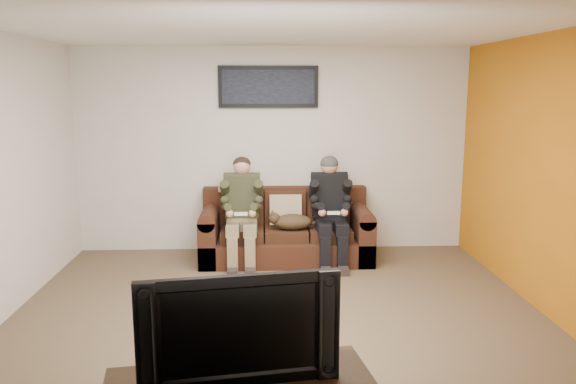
{
  "coord_description": "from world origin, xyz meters",
  "views": [
    {
      "loc": [
        -0.14,
        -4.92,
        2.1
      ],
      "look_at": [
        0.14,
        1.2,
        0.95
      ],
      "focal_mm": 35.0,
      "sensor_mm": 36.0,
      "label": 1
    }
  ],
  "objects_px": {
    "person_left": "(242,205)",
    "person_right": "(330,204)",
    "framed_poster": "(268,87)",
    "television": "(238,323)",
    "sofa": "(286,233)",
    "cat": "(291,222)"
  },
  "relations": [
    {
      "from": "television",
      "to": "person_right",
      "type": "bearing_deg",
      "value": 66.32
    },
    {
      "from": "cat",
      "to": "framed_poster",
      "type": "relative_size",
      "value": 0.53
    },
    {
      "from": "person_right",
      "to": "television",
      "type": "xyz_separation_m",
      "value": [
        -0.96,
        -3.6,
        0.08
      ]
    },
    {
      "from": "sofa",
      "to": "person_right",
      "type": "xyz_separation_m",
      "value": [
        0.53,
        -0.17,
        0.39
      ]
    },
    {
      "from": "sofa",
      "to": "framed_poster",
      "type": "distance_m",
      "value": 1.83
    },
    {
      "from": "sofa",
      "to": "cat",
      "type": "distance_m",
      "value": 0.3
    },
    {
      "from": "person_right",
      "to": "framed_poster",
      "type": "height_order",
      "value": "framed_poster"
    },
    {
      "from": "person_left",
      "to": "person_right",
      "type": "height_order",
      "value": "person_right"
    },
    {
      "from": "person_left",
      "to": "framed_poster",
      "type": "height_order",
      "value": "framed_poster"
    },
    {
      "from": "sofa",
      "to": "cat",
      "type": "xyz_separation_m",
      "value": [
        0.05,
        -0.22,
        0.19
      ]
    },
    {
      "from": "framed_poster",
      "to": "cat",
      "type": "bearing_deg",
      "value": -67.53
    },
    {
      "from": "cat",
      "to": "framed_poster",
      "type": "bearing_deg",
      "value": 112.47
    },
    {
      "from": "person_right",
      "to": "framed_poster",
      "type": "relative_size",
      "value": 1.02
    },
    {
      "from": "person_left",
      "to": "cat",
      "type": "relative_size",
      "value": 1.93
    },
    {
      "from": "person_left",
      "to": "cat",
      "type": "distance_m",
      "value": 0.62
    },
    {
      "from": "person_left",
      "to": "television",
      "type": "relative_size",
      "value": 1.14
    },
    {
      "from": "person_right",
      "to": "framed_poster",
      "type": "xyz_separation_m",
      "value": [
        -0.73,
        0.56,
        1.39
      ]
    },
    {
      "from": "framed_poster",
      "to": "television",
      "type": "distance_m",
      "value": 4.37
    },
    {
      "from": "cat",
      "to": "television",
      "type": "relative_size",
      "value": 0.59
    },
    {
      "from": "television",
      "to": "person_left",
      "type": "bearing_deg",
      "value": 82.87
    },
    {
      "from": "person_right",
      "to": "television",
      "type": "distance_m",
      "value": 3.73
    },
    {
      "from": "person_right",
      "to": "cat",
      "type": "relative_size",
      "value": 1.94
    }
  ]
}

